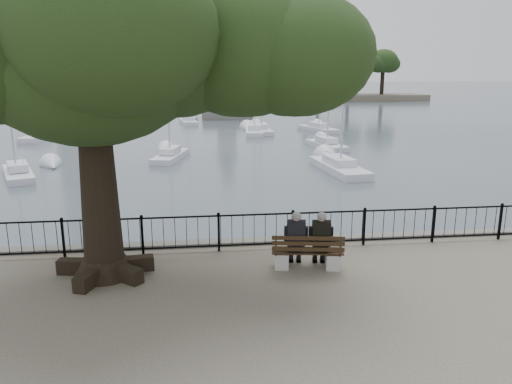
{
  "coord_description": "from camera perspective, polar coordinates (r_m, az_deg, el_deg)",
  "views": [
    {
      "loc": [
        -1.48,
        -10.15,
        4.77
      ],
      "look_at": [
        0.0,
        2.5,
        1.6
      ],
      "focal_mm": 35.0,
      "sensor_mm": 36.0,
      "label": 1
    }
  ],
  "objects": [
    {
      "name": "harbor",
      "position": [
        14.24,
        -0.24,
        -7.74
      ],
      "size": [
        260.0,
        260.0,
        1.2
      ],
      "color": "#5A5750",
      "rests_on": "ground"
    },
    {
      "name": "sailboat_g",
      "position": [
        47.47,
        7.12,
        7.28
      ],
      "size": [
        3.14,
        5.33,
        10.32
      ],
      "color": "silver",
      "rests_on": "ground"
    },
    {
      "name": "person_right",
      "position": [
        12.31,
        7.38,
        -5.62
      ],
      "size": [
        0.47,
        0.76,
        1.45
      ],
      "color": "black",
      "rests_on": "ground"
    },
    {
      "name": "lion_monument",
      "position": [
        60.29,
        -3.41,
        10.52
      ],
      "size": [
        5.82,
        5.82,
        8.64
      ],
      "color": "#5A5750",
      "rests_on": "ground"
    },
    {
      "name": "tree",
      "position": [
        11.63,
        -14.72,
        16.85
      ],
      "size": [
        10.13,
        7.07,
        8.27
      ],
      "color": "black",
      "rests_on": "ground"
    },
    {
      "name": "sailboat_h",
      "position": [
        54.38,
        -7.76,
        8.13
      ],
      "size": [
        2.17,
        5.26,
        11.44
      ],
      "color": "silver",
      "rests_on": "ground"
    },
    {
      "name": "far_shore",
      "position": [
        93.61,
        10.36,
        12.68
      ],
      "size": [
        30.0,
        8.6,
        9.18
      ],
      "color": "#555045",
      "rests_on": "ground"
    },
    {
      "name": "sailboat_i",
      "position": [
        46.15,
        0.53,
        7.26
      ],
      "size": [
        1.69,
        5.62,
        12.91
      ],
      "color": "silver",
      "rests_on": "ground"
    },
    {
      "name": "person_left",
      "position": [
        12.27,
        4.56,
        -5.61
      ],
      "size": [
        0.47,
        0.76,
        1.45
      ],
      "color": "black",
      "rests_on": "ground"
    },
    {
      "name": "sailboat_f",
      "position": [
        45.29,
        -0.2,
        7.09
      ],
      "size": [
        2.08,
        5.62,
        11.32
      ],
      "color": "silver",
      "rests_on": "ground"
    },
    {
      "name": "sailboat_d",
      "position": [
        37.59,
        8.06,
        5.45
      ],
      "size": [
        2.32,
        5.01,
        8.38
      ],
      "color": "silver",
      "rests_on": "ground"
    },
    {
      "name": "sailboat_c",
      "position": [
        29.0,
        9.45,
        2.98
      ],
      "size": [
        2.27,
        6.03,
        11.79
      ],
      "color": "silver",
      "rests_on": "ground"
    },
    {
      "name": "sailboat_b",
      "position": [
        32.95,
        -9.77,
        4.27
      ],
      "size": [
        2.39,
        4.95,
        10.37
      ],
      "color": "silver",
      "rests_on": "ground"
    },
    {
      "name": "lighthouse",
      "position": [
        74.37,
        -20.62,
        18.73
      ],
      "size": [
        10.1,
        10.1,
        30.87
      ],
      "color": "#5A5750",
      "rests_on": "ground"
    },
    {
      "name": "sailboat_a",
      "position": [
        29.99,
        -25.54,
        2.06
      ],
      "size": [
        3.02,
        4.92,
        8.53
      ],
      "color": "silver",
      "rests_on": "ground"
    },
    {
      "name": "sailboat_e",
      "position": [
        45.67,
        -23.49,
        6.0
      ],
      "size": [
        1.9,
        5.81,
        11.81
      ],
      "color": "silver",
      "rests_on": "ground"
    },
    {
      "name": "railing",
      "position": [
        13.41,
        0.0,
        -4.32
      ],
      "size": [
        22.06,
        0.06,
        1.0
      ],
      "color": "black",
      "rests_on": "ground"
    },
    {
      "name": "bench",
      "position": [
        12.31,
        5.88,
        -7.3
      ],
      "size": [
        1.79,
        0.78,
        0.91
      ],
      "color": "#9D9A96",
      "rests_on": "ground"
    }
  ]
}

